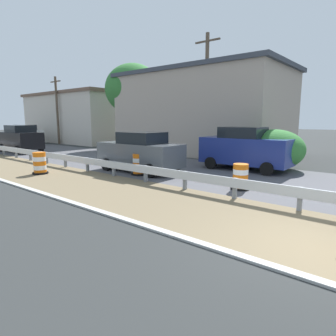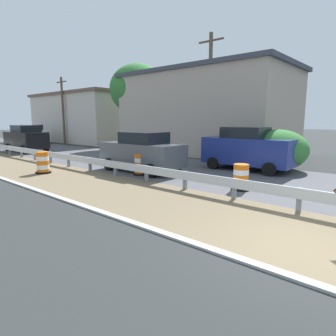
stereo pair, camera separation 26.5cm
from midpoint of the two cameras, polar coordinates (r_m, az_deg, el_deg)
The scene contains 17 objects.
ground_plane at distance 6.75m, azimuth 26.30°, elevation -14.25°, with size 160.00×160.00×0.00m, color #2B2D2D.
median_dirt_strip at distance 7.41m, azimuth 27.64°, elevation -12.19°, with size 3.86×120.00×0.01m, color #706047.
curb_near_edge at distance 5.60m, azimuth 23.04°, elevation -18.99°, with size 0.20×120.00×0.11m, color #ADADA8.
guardrail_median at distance 9.38m, azimuth 17.67°, elevation -3.83°, with size 0.18×53.33×0.71m.
traffic_barrel_nearest at distance 11.21m, azimuth 13.39°, elevation -1.93°, with size 0.71×0.71×0.97m.
traffic_barrel_close at distance 13.86m, azimuth -6.34°, elevation 0.51°, with size 0.69×0.69×1.01m.
traffic_barrel_mid at distance 15.41m, azimuth -24.34°, elevation 0.70°, with size 0.74×0.74×1.05m.
car_trailing_near_lane at distance 34.47m, azimuth -26.28°, elevation 5.90°, with size 2.08×4.24×2.07m.
car_lead_far_lane at distance 26.57m, azimuth -27.31°, elevation 5.15°, with size 2.13×4.48×2.17m.
car_mid_far_lane at distance 15.66m, azimuth 14.43°, elevation 3.73°, with size 2.11×4.61×2.23m.
car_distant_b at distance 14.72m, azimuth -6.05°, elevation 3.18°, with size 2.07×4.56×2.00m.
roadside_shop_near at distance 23.69m, azimuth 6.49°, elevation 10.83°, with size 7.61×13.19×6.34m.
roadside_shop_far at distance 37.10m, azimuth -15.96°, elevation 9.48°, with size 8.93×14.21×5.64m.
utility_pole_near at distance 19.64m, azimuth 7.15°, elevation 13.99°, with size 0.24×1.80×8.03m.
utility_pole_mid at distance 33.43m, azimuth -21.17°, elevation 10.68°, with size 0.24×1.80×7.02m.
bush_roadside at distance 16.23m, azimuth 19.71°, elevation 3.45°, with size 3.08×3.08×2.11m, color #337533.
tree_roadside at distance 26.86m, azimuth -7.16°, elevation 15.06°, with size 4.94×4.94×7.48m.
Camera 1 is at (-6.18, -1.16, 2.61)m, focal length 31.01 mm.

